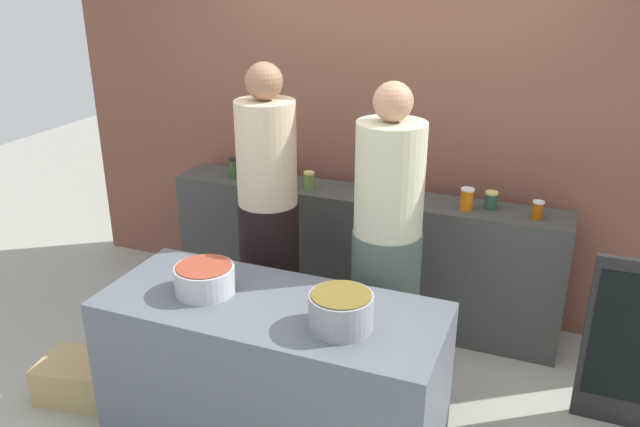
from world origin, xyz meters
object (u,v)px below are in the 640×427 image
preserve_jar_3 (309,180)px  preserve_jar_5 (467,199)px  preserve_jar_0 (235,168)px  preserve_jar_7 (538,210)px  cooking_pot_center (341,311)px  bread_crate (81,378)px  chalkboard_sign (628,345)px  preserve_jar_1 (256,171)px  preserve_jar_2 (282,172)px  cooking_pot_left (205,279)px  preserve_jar_4 (384,186)px  cook_with_tongs (269,229)px  cook_in_cap (386,261)px  preserve_jar_6 (491,200)px

preserve_jar_3 → preserve_jar_5: bearing=0.0°
preserve_jar_0 → preserve_jar_7: preserve_jar_0 is taller
preserve_jar_5 → cooking_pot_center: preserve_jar_5 is taller
preserve_jar_0 → bread_crate: 1.71m
bread_crate → chalkboard_sign: (2.88, 0.89, 0.38)m
preserve_jar_1 → chalkboard_sign: bearing=-13.4°
chalkboard_sign → preserve_jar_2: bearing=164.4°
bread_crate → cooking_pot_left: bearing=4.8°
cooking_pot_center → bread_crate: cooking_pot_center is taller
preserve_jar_4 → cook_with_tongs: 0.86m
preserve_jar_1 → preserve_jar_3: bearing=-5.8°
preserve_jar_0 → preserve_jar_4: (1.08, 0.08, -0.02)m
cooking_pot_left → chalkboard_sign: chalkboard_sign is taller
preserve_jar_0 → cook_in_cap: (1.33, -0.71, -0.17)m
preserve_jar_0 → chalkboard_sign: (2.61, -0.56, -0.49)m
preserve_jar_4 → chalkboard_sign: size_ratio=0.10×
preserve_jar_1 → cooking_pot_left: bearing=-73.0°
preserve_jar_3 → cooking_pot_left: preserve_jar_3 is taller
bread_crate → preserve_jar_4: bearing=48.7°
cooking_pot_center → cook_in_cap: (0.00, 0.73, -0.08)m
preserve_jar_0 → cooking_pot_left: size_ratio=0.48×
cook_with_tongs → preserve_jar_2: bearing=108.2°
preserve_jar_7 → cook_with_tongs: size_ratio=0.06×
cook_with_tongs → bread_crate: size_ratio=4.15×
preserve_jar_7 → chalkboard_sign: 0.91m
preserve_jar_6 → cooking_pot_center: (-0.45, -1.50, -0.07)m
preserve_jar_3 → cook_in_cap: bearing=-42.7°
preserve_jar_0 → preserve_jar_6: 1.78m
preserve_jar_2 → bread_crate: bearing=-111.2°
preserve_jar_5 → cook_with_tongs: bearing=-152.4°
cook_in_cap → bread_crate: (-1.60, -0.74, -0.71)m
cooking_pot_center → bread_crate: bearing=-179.6°
preserve_jar_0 → cooking_pot_left: 1.50m
preserve_jar_3 → preserve_jar_0: bearing=178.9°
preserve_jar_1 → preserve_jar_2: 0.18m
preserve_jar_7 → preserve_jar_3: bearing=-179.8°
cooking_pot_left → cooking_pot_center: 0.75m
preserve_jar_1 → cook_in_cap: (1.18, -0.74, -0.16)m
preserve_jar_5 → preserve_jar_7: preserve_jar_5 is taller
preserve_jar_2 → cook_in_cap: 1.29m
preserve_jar_0 → preserve_jar_1: (0.16, 0.03, -0.01)m
preserve_jar_3 → preserve_jar_7: 1.48m
preserve_jar_5 → cook_with_tongs: size_ratio=0.08×
preserve_jar_2 → preserve_jar_3: bearing=-20.9°
preserve_jar_2 → bread_crate: size_ratio=0.25×
preserve_jar_4 → chalkboard_sign: 1.72m
preserve_jar_0 → preserve_jar_3: bearing=-1.1°
preserve_jar_2 → cook_in_cap: size_ratio=0.06×
cooking_pot_left → cook_in_cap: (0.75, 0.67, -0.07)m
cook_in_cap → chalkboard_sign: size_ratio=1.84×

